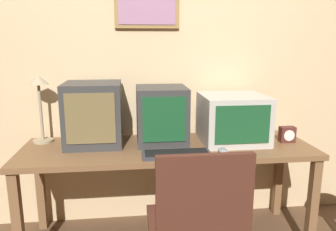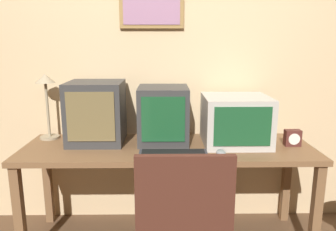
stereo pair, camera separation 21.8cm
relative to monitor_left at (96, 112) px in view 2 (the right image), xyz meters
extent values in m
cube|color=#D1B284|center=(0.50, 0.26, 0.38)|extent=(8.00, 0.05, 2.60)
cube|color=olive|center=(0.39, 0.22, 0.76)|extent=(0.46, 0.02, 0.37)
cube|color=gray|center=(0.39, 0.21, 0.76)|extent=(0.41, 0.01, 0.32)
cube|color=brown|center=(0.50, -0.11, -0.23)|extent=(1.96, 0.61, 0.04)
cube|color=brown|center=(-0.43, -0.37, -0.58)|extent=(0.06, 0.06, 0.67)
cube|color=brown|center=(1.43, -0.37, -0.58)|extent=(0.06, 0.06, 0.67)
cube|color=brown|center=(-0.43, 0.15, -0.58)|extent=(0.06, 0.06, 0.67)
cube|color=brown|center=(1.43, 0.15, -0.58)|extent=(0.06, 0.06, 0.67)
cube|color=#333333|center=(0.00, 0.00, 0.00)|extent=(0.38, 0.36, 0.43)
cube|color=brown|center=(0.00, -0.18, 0.01)|extent=(0.31, 0.01, 0.32)
cube|color=#333333|center=(0.47, 0.00, -0.02)|extent=(0.34, 0.35, 0.39)
cube|color=#194C28|center=(0.47, -0.18, -0.01)|extent=(0.28, 0.01, 0.30)
cube|color=#B7B2A8|center=(0.97, -0.04, -0.05)|extent=(0.44, 0.41, 0.33)
cube|color=#194C28|center=(0.97, -0.25, -0.04)|extent=(0.36, 0.01, 0.25)
cube|color=#333338|center=(0.53, -0.31, -0.20)|extent=(0.43, 0.16, 0.02)
cube|color=black|center=(0.53, -0.31, -0.19)|extent=(0.39, 0.13, 0.00)
ellipsoid|color=gray|center=(0.83, -0.31, -0.20)|extent=(0.06, 0.11, 0.04)
cube|color=#4C231E|center=(1.35, -0.11, -0.16)|extent=(0.11, 0.06, 0.11)
cylinder|color=white|center=(1.35, -0.14, -0.16)|extent=(0.08, 0.00, 0.08)
cylinder|color=tan|center=(-0.37, 0.09, -0.21)|extent=(0.14, 0.14, 0.02)
cylinder|color=tan|center=(-0.37, 0.09, 0.00)|extent=(0.02, 0.02, 0.40)
cone|color=tan|center=(-0.37, 0.09, 0.23)|extent=(0.14, 0.14, 0.06)
cube|color=#472319|center=(0.56, -0.75, -0.45)|extent=(0.46, 0.46, 0.04)
cube|color=#472319|center=(0.56, -0.96, -0.20)|extent=(0.42, 0.04, 0.45)
camera|label=1|loc=(0.25, -2.22, 0.47)|focal=35.00mm
camera|label=2|loc=(0.47, -2.23, 0.47)|focal=35.00mm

